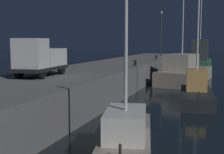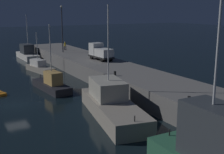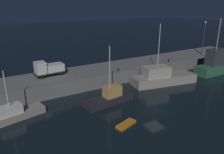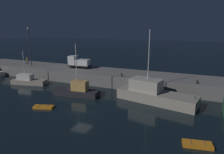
# 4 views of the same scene
# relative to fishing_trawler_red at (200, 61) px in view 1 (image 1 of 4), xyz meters

# --- Properties ---
(pier_quay) EXTENTS (76.19, 7.74, 2.39)m
(pier_quay) POSITION_rel_fishing_trawler_red_xyz_m (-23.64, 8.62, -0.61)
(pier_quay) COLOR slate
(pier_quay) RESTS_ON ground
(fishing_trawler_red) EXTENTS (11.99, 3.33, 11.66)m
(fishing_trawler_red) POSITION_rel_fishing_trawler_red_xyz_m (0.00, 0.00, 0.00)
(fishing_trawler_red) COLOR #2D6647
(fishing_trawler_red) RESTS_ON ground
(fishing_boat_blue) EXTENTS (7.43, 3.46, 6.76)m
(fishing_boat_blue) POSITION_rel_fishing_trawler_red_xyz_m (-40.92, 1.03, -1.03)
(fishing_boat_blue) COLOR gray
(fishing_boat_blue) RESTS_ON ground
(fishing_boat_orange) EXTENTS (8.00, 3.16, 8.78)m
(fishing_boat_orange) POSITION_rel_fishing_trawler_red_xyz_m (-27.78, -1.09, -0.94)
(fishing_boat_orange) COLOR #232328
(fishing_boat_orange) RESTS_ON ground
(fishing_trawler_green) EXTENTS (12.74, 5.93, 11.10)m
(fishing_trawler_green) POSITION_rel_fishing_trawler_red_xyz_m (-15.20, 1.05, -0.54)
(fishing_trawler_green) COLOR gray
(fishing_trawler_green) RESTS_ON ground
(lamp_post_east) EXTENTS (0.44, 0.44, 7.90)m
(lamp_post_east) POSITION_rel_fishing_trawler_red_xyz_m (3.72, 7.10, 5.20)
(lamp_post_east) COLOR #38383D
(lamp_post_east) RESTS_ON pier_quay
(utility_truck) EXTENTS (5.30, 2.37, 2.70)m
(utility_truck) POSITION_rel_fishing_trawler_red_xyz_m (-33.95, 9.39, 1.90)
(utility_truck) COLOR black
(utility_truck) RESTS_ON pier_quay
(bollard_west) EXTENTS (0.28, 0.28, 0.61)m
(bollard_west) POSITION_rel_fishing_trawler_red_xyz_m (-9.03, 5.60, 0.88)
(bollard_west) COLOR black
(bollard_west) RESTS_ON pier_quay
(bollard_central) EXTENTS (0.28, 0.28, 0.58)m
(bollard_central) POSITION_rel_fishing_trawler_red_xyz_m (-22.11, 5.40, 0.87)
(bollard_central) COLOR black
(bollard_central) RESTS_ON pier_quay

